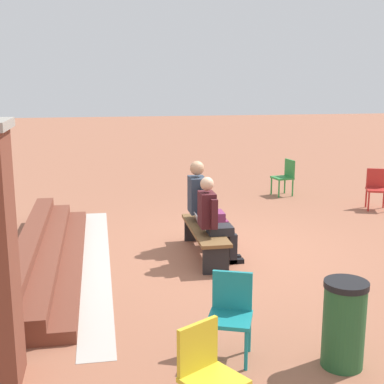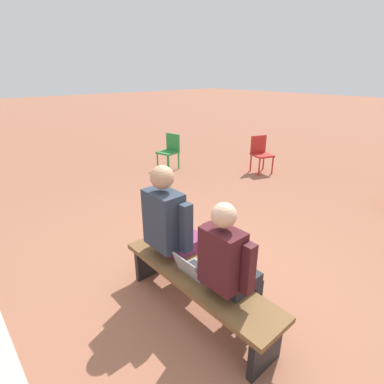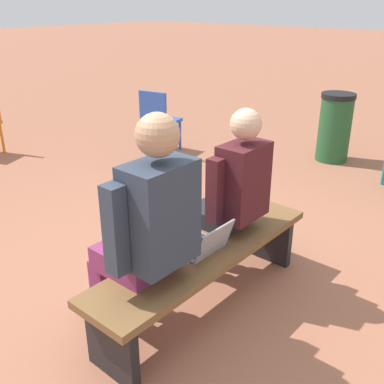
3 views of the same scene
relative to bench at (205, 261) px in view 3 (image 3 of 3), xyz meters
The scene contains 7 objects.
ground_plane 0.48m from the bench, 78.99° to the right, with size 60.00×60.00×0.00m, color #9E6047.
bench is the anchor object (origin of this frame).
person_student 0.49m from the bench, 169.03° to the right, with size 0.52×0.66×1.31m.
person_adult 0.60m from the bench, ahead, with size 0.59×0.75×1.42m.
laptop 0.15m from the bench, 18.89° to the left, with size 0.32×0.29×0.21m.
plastic_chair_far_left 3.37m from the bench, 130.13° to the right, with size 0.49×0.49×0.84m.
litter_bin 3.48m from the bench, 168.93° to the right, with size 0.42×0.42×0.86m.
Camera 3 is at (1.89, 1.89, 1.93)m, focal length 42.00 mm.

